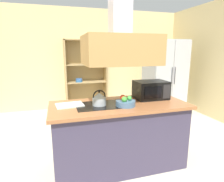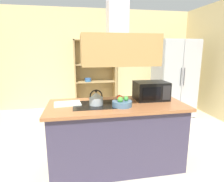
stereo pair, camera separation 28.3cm
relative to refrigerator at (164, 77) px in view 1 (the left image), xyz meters
name	(u,v)px [view 1 (the left image)]	position (x,y,z in m)	size (l,w,h in m)	color
ground_plane	(104,164)	(-2.04, -1.83, -0.92)	(7.80, 7.80, 0.00)	beige
wall_back	(78,59)	(-2.04, 1.17, 0.43)	(6.00, 0.12, 2.70)	beige
kitchen_island	(119,135)	(-1.83, -1.89, -0.47)	(1.82, 0.80, 0.90)	#3D364F
range_hood	(120,40)	(-1.83, -1.89, 0.80)	(0.90, 0.70, 1.28)	#B6864A
refrigerator	(164,77)	(0.00, 0.00, 0.00)	(0.90, 0.78, 1.84)	#AEB7C2
dish_cabinet	(86,79)	(-1.85, 0.95, -0.09)	(1.13, 0.40, 1.88)	tan
kettle	(99,99)	(-2.10, -1.89, 0.06)	(0.18, 0.18, 0.20)	#B1BEC6
cutting_board	(70,105)	(-2.47, -1.80, -0.01)	(0.34, 0.24, 0.02)	white
microwave	(151,90)	(-1.30, -1.75, 0.11)	(0.46, 0.35, 0.26)	black
fruit_bowl	(125,102)	(-1.79, -2.01, 0.03)	(0.25, 0.25, 0.14)	#4C7299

